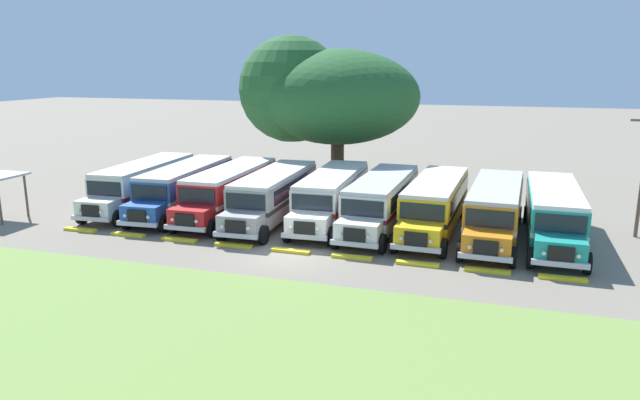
{
  "coord_description": "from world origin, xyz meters",
  "views": [
    {
      "loc": [
        9.71,
        -25.72,
        9.11
      ],
      "look_at": [
        0.0,
        4.91,
        1.6
      ],
      "focal_mm": 32.78,
      "sensor_mm": 36.0,
      "label": 1
    }
  ],
  "objects_px": {
    "parked_bus_slot_4": "(332,194)",
    "parked_bus_slot_8": "(554,212)",
    "parked_bus_slot_6": "(435,202)",
    "parked_bus_slot_5": "(381,199)",
    "broad_shade_tree": "(331,96)",
    "parked_bus_slot_2": "(230,189)",
    "parked_bus_slot_1": "(185,186)",
    "parked_bus_slot_0": "(144,182)",
    "parked_bus_slot_7": "(495,208)",
    "parked_bus_slot_3": "(274,193)"
  },
  "relations": [
    {
      "from": "parked_bus_slot_3",
      "to": "parked_bus_slot_6",
      "type": "bearing_deg",
      "value": 91.53
    },
    {
      "from": "parked_bus_slot_6",
      "to": "parked_bus_slot_7",
      "type": "xyz_separation_m",
      "value": [
        3.21,
        -0.37,
        0.0
      ]
    },
    {
      "from": "parked_bus_slot_0",
      "to": "parked_bus_slot_5",
      "type": "relative_size",
      "value": 1.01
    },
    {
      "from": "parked_bus_slot_7",
      "to": "broad_shade_tree",
      "type": "xyz_separation_m",
      "value": [
        -12.46,
        10.87,
        5.19
      ]
    },
    {
      "from": "parked_bus_slot_0",
      "to": "broad_shade_tree",
      "type": "height_order",
      "value": "broad_shade_tree"
    },
    {
      "from": "parked_bus_slot_4",
      "to": "parked_bus_slot_8",
      "type": "xyz_separation_m",
      "value": [
        12.25,
        -0.52,
        0.0
      ]
    },
    {
      "from": "parked_bus_slot_1",
      "to": "broad_shade_tree",
      "type": "distance_m",
      "value": 13.56
    },
    {
      "from": "parked_bus_slot_6",
      "to": "broad_shade_tree",
      "type": "bearing_deg",
      "value": -136.56
    },
    {
      "from": "parked_bus_slot_4",
      "to": "parked_bus_slot_2",
      "type": "bearing_deg",
      "value": -88.6
    },
    {
      "from": "parked_bus_slot_2",
      "to": "broad_shade_tree",
      "type": "xyz_separation_m",
      "value": [
        3.3,
        10.71,
        5.19
      ]
    },
    {
      "from": "parked_bus_slot_4",
      "to": "parked_bus_slot_6",
      "type": "xyz_separation_m",
      "value": [
        6.1,
        -0.24,
        0.0
      ]
    },
    {
      "from": "parked_bus_slot_8",
      "to": "broad_shade_tree",
      "type": "xyz_separation_m",
      "value": [
        -15.4,
        10.79,
        5.19
      ]
    },
    {
      "from": "parked_bus_slot_8",
      "to": "parked_bus_slot_6",
      "type": "bearing_deg",
      "value": -92.38
    },
    {
      "from": "parked_bus_slot_0",
      "to": "parked_bus_slot_1",
      "type": "distance_m",
      "value": 3.13
    },
    {
      "from": "parked_bus_slot_0",
      "to": "parked_bus_slot_4",
      "type": "bearing_deg",
      "value": 87.95
    },
    {
      "from": "parked_bus_slot_3",
      "to": "parked_bus_slot_7",
      "type": "height_order",
      "value": "same"
    },
    {
      "from": "parked_bus_slot_4",
      "to": "parked_bus_slot_0",
      "type": "bearing_deg",
      "value": -91.04
    },
    {
      "from": "broad_shade_tree",
      "to": "parked_bus_slot_6",
      "type": "bearing_deg",
      "value": -48.66
    },
    {
      "from": "parked_bus_slot_0",
      "to": "parked_bus_slot_7",
      "type": "height_order",
      "value": "same"
    },
    {
      "from": "parked_bus_slot_3",
      "to": "parked_bus_slot_6",
      "type": "relative_size",
      "value": 1.0
    },
    {
      "from": "parked_bus_slot_5",
      "to": "broad_shade_tree",
      "type": "distance_m",
      "value": 13.42
    },
    {
      "from": "broad_shade_tree",
      "to": "parked_bus_slot_0",
      "type": "bearing_deg",
      "value": -132.03
    },
    {
      "from": "parked_bus_slot_2",
      "to": "parked_bus_slot_7",
      "type": "distance_m",
      "value": 15.75
    },
    {
      "from": "parked_bus_slot_2",
      "to": "parked_bus_slot_5",
      "type": "relative_size",
      "value": 1.0
    },
    {
      "from": "parked_bus_slot_6",
      "to": "parked_bus_slot_4",
      "type": "bearing_deg",
      "value": -90.12
    },
    {
      "from": "parked_bus_slot_0",
      "to": "parked_bus_slot_7",
      "type": "relative_size",
      "value": 1.0
    },
    {
      "from": "parked_bus_slot_3",
      "to": "parked_bus_slot_8",
      "type": "distance_m",
      "value": 15.62
    },
    {
      "from": "parked_bus_slot_6",
      "to": "parked_bus_slot_7",
      "type": "relative_size",
      "value": 1.0
    },
    {
      "from": "parked_bus_slot_0",
      "to": "parked_bus_slot_6",
      "type": "distance_m",
      "value": 18.8
    },
    {
      "from": "parked_bus_slot_3",
      "to": "parked_bus_slot_0",
      "type": "bearing_deg",
      "value": -95.41
    },
    {
      "from": "parked_bus_slot_3",
      "to": "broad_shade_tree",
      "type": "height_order",
      "value": "broad_shade_tree"
    },
    {
      "from": "parked_bus_slot_5",
      "to": "parked_bus_slot_4",
      "type": "bearing_deg",
      "value": -96.67
    },
    {
      "from": "parked_bus_slot_4",
      "to": "parked_bus_slot_5",
      "type": "relative_size",
      "value": 1.0
    },
    {
      "from": "parked_bus_slot_1",
      "to": "parked_bus_slot_2",
      "type": "distance_m",
      "value": 3.13
    },
    {
      "from": "parked_bus_slot_1",
      "to": "parked_bus_slot_7",
      "type": "xyz_separation_m",
      "value": [
        18.88,
        -0.12,
        0.0
      ]
    },
    {
      "from": "parked_bus_slot_0",
      "to": "parked_bus_slot_7",
      "type": "xyz_separation_m",
      "value": [
        22.01,
        -0.28,
        0.0
      ]
    },
    {
      "from": "parked_bus_slot_2",
      "to": "parked_bus_slot_1",
      "type": "bearing_deg",
      "value": -90.75
    },
    {
      "from": "parked_bus_slot_2",
      "to": "parked_bus_slot_4",
      "type": "height_order",
      "value": "same"
    },
    {
      "from": "parked_bus_slot_3",
      "to": "parked_bus_slot_7",
      "type": "xyz_separation_m",
      "value": [
        12.68,
        0.25,
        0.0
      ]
    },
    {
      "from": "parked_bus_slot_5",
      "to": "parked_bus_slot_8",
      "type": "bearing_deg",
      "value": 90.62
    },
    {
      "from": "parked_bus_slot_4",
      "to": "parked_bus_slot_7",
      "type": "relative_size",
      "value": 1.0
    },
    {
      "from": "broad_shade_tree",
      "to": "parked_bus_slot_2",
      "type": "bearing_deg",
      "value": -107.11
    },
    {
      "from": "parked_bus_slot_6",
      "to": "parked_bus_slot_5",
      "type": "bearing_deg",
      "value": -84.33
    },
    {
      "from": "parked_bus_slot_2",
      "to": "parked_bus_slot_6",
      "type": "relative_size",
      "value": 1.0
    },
    {
      "from": "parked_bus_slot_5",
      "to": "parked_bus_slot_8",
      "type": "height_order",
      "value": "same"
    },
    {
      "from": "parked_bus_slot_8",
      "to": "parked_bus_slot_5",
      "type": "bearing_deg",
      "value": -90.34
    },
    {
      "from": "parked_bus_slot_4",
      "to": "parked_bus_slot_8",
      "type": "distance_m",
      "value": 12.26
    },
    {
      "from": "parked_bus_slot_3",
      "to": "parked_bus_slot_5",
      "type": "bearing_deg",
      "value": 91.59
    },
    {
      "from": "parked_bus_slot_1",
      "to": "parked_bus_slot_6",
      "type": "height_order",
      "value": "same"
    },
    {
      "from": "parked_bus_slot_0",
      "to": "parked_bus_slot_2",
      "type": "xyz_separation_m",
      "value": [
        6.25,
        -0.12,
        0.0
      ]
    }
  ]
}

